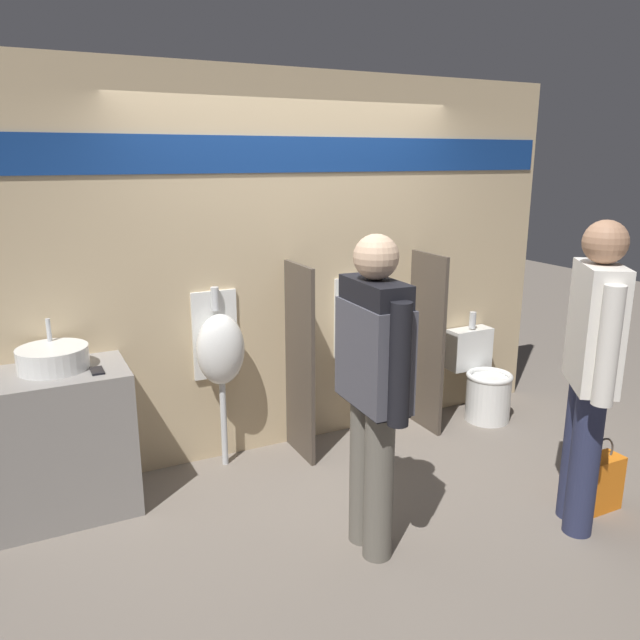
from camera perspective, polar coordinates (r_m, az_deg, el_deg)
ground_plane at (r=4.46m, az=1.01°, el=-13.68°), size 16.00×16.00×0.00m
display_wall at (r=4.52m, az=-2.44°, el=5.08°), size 4.44×0.07×2.70m
sink_counter at (r=4.12m, az=-23.14°, el=-10.41°), size 0.90×0.55×0.90m
sink_basin at (r=4.00m, az=-23.23°, el=-3.21°), size 0.41×0.41×0.27m
cell_phone at (r=3.87m, az=-19.71°, el=-4.39°), size 0.07×0.14×0.01m
divider_near_counter at (r=4.44m, az=-1.87°, el=-3.89°), size 0.03×0.44×1.41m
divider_mid at (r=4.97m, az=9.69°, el=-2.04°), size 0.03×0.44×1.41m
urinal_near_counter at (r=4.30m, az=-9.12°, el=-2.67°), size 0.33×0.25×1.27m
urinal_far at (r=4.72m, az=3.64°, el=-0.93°), size 0.33×0.25×1.27m
toilet at (r=5.38m, az=14.66°, el=-5.52°), size 0.38×0.54×0.87m
person_in_vest at (r=3.26m, az=4.90°, el=-5.05°), size 0.24×0.61×1.75m
person_with_lanyard at (r=3.79m, az=23.54°, el=-3.82°), size 0.43×0.53×1.80m
shopping_bag at (r=4.32m, az=24.18°, el=-13.37°), size 0.27×0.15×0.47m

